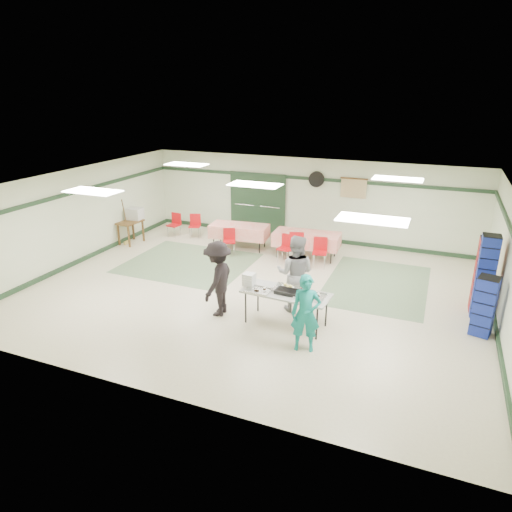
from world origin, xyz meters
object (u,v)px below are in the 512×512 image
at_px(chair_c, 320,249).
at_px(chair_loose_a, 195,223).
at_px(printer_table, 130,225).
at_px(chair_d, 229,238).
at_px(broom, 126,221).
at_px(crate_stack_blue_b, 485,306).
at_px(volunteer_grey, 295,273).
at_px(serving_table, 286,294).
at_px(volunteer_teal, 306,313).
at_px(volunteer_dark, 218,279).
at_px(chair_loose_b, 175,222).
at_px(dining_table_a, 307,239).
at_px(chair_a, 296,245).
at_px(office_printer, 135,214).
at_px(crate_stack_red, 483,275).
at_px(crate_stack_blue_a, 485,277).
at_px(chair_b, 286,245).
at_px(dining_table_b, 239,231).

distance_m(chair_c, chair_loose_a, 4.74).
xyz_separation_m(chair_loose_a, printer_table, (-1.61, -1.38, 0.15)).
height_order(chair_d, broom, broom).
bearing_deg(crate_stack_blue_b, volunteer_grey, -174.38).
xyz_separation_m(serving_table, volunteer_teal, (0.66, -0.80, 0.06)).
xyz_separation_m(volunteer_dark, chair_loose_b, (-3.95, 4.57, -0.36)).
bearing_deg(broom, chair_d, 3.39).
relative_size(dining_table_a, broom, 1.34).
bearing_deg(chair_a, volunteer_teal, -85.49).
height_order(chair_c, crate_stack_blue_b, crate_stack_blue_b).
height_order(dining_table_a, chair_loose_a, chair_loose_a).
bearing_deg(office_printer, broom, -107.53).
bearing_deg(dining_table_a, chair_loose_b, 173.38).
height_order(crate_stack_red, office_printer, crate_stack_red).
bearing_deg(office_printer, volunteer_grey, -29.59).
xyz_separation_m(chair_a, crate_stack_blue_a, (4.78, -1.65, 0.40)).
bearing_deg(crate_stack_red, dining_table_a, 157.38).
bearing_deg(chair_d, broom, 163.89).
height_order(chair_loose_a, printer_table, chair_loose_a).
bearing_deg(crate_stack_blue_b, volunteer_teal, -148.82).
relative_size(crate_stack_blue_a, crate_stack_red, 1.09).
distance_m(volunteer_dark, office_printer, 6.11).
height_order(chair_b, broom, broom).
bearing_deg(chair_d, dining_table_b, 59.59).
distance_m(dining_table_b, chair_d, 0.59).
height_order(serving_table, volunteer_teal, volunteer_teal).
bearing_deg(dining_table_b, chair_loose_b, 167.85).
xyz_separation_m(serving_table, chair_c, (-0.21, 3.63, -0.20)).
bearing_deg(chair_a, chair_loose_a, 150.05).
xyz_separation_m(dining_table_b, chair_c, (2.76, -0.57, -0.06)).
bearing_deg(chair_b, volunteer_grey, -60.17).
height_order(crate_stack_blue_b, office_printer, crate_stack_blue_b).
bearing_deg(dining_table_a, chair_loose_a, 170.09).
distance_m(volunteer_grey, broom, 6.92).
bearing_deg(dining_table_a, chair_d, -168.95).
height_order(volunteer_dark, chair_d, volunteer_dark).
bearing_deg(chair_d, chair_loose_a, 126.28).
bearing_deg(serving_table, chair_b, 112.57).
relative_size(serving_table, crate_stack_blue_b, 1.50).
bearing_deg(printer_table, crate_stack_red, -0.51).
relative_size(dining_table_a, chair_c, 2.36).
height_order(volunteer_dark, chair_a, volunteer_dark).
distance_m(volunteer_grey, office_printer, 6.99).
height_order(volunteer_grey, volunteer_dark, volunteer_grey).
xyz_separation_m(serving_table, crate_stack_red, (3.86, 2.27, 0.16)).
distance_m(dining_table_b, broom, 3.69).
xyz_separation_m(dining_table_a, chair_loose_b, (-4.72, 0.28, -0.08)).
distance_m(chair_a, chair_d, 2.13).
xyz_separation_m(volunteer_teal, chair_loose_a, (-5.49, 5.47, -0.29)).
bearing_deg(chair_c, chair_loose_a, 156.83).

